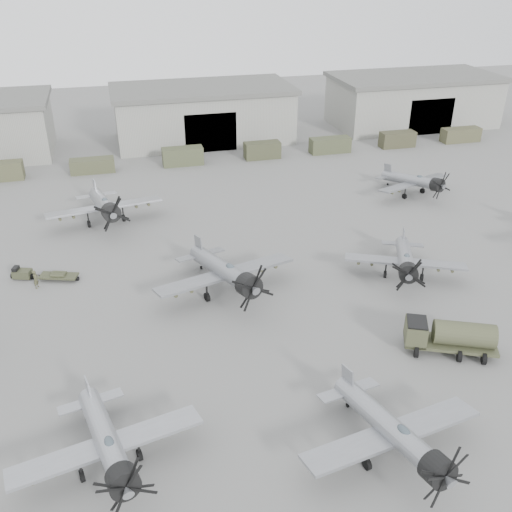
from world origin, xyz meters
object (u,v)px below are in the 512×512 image
Objects in this scene: aircraft_near_0 at (108,445)px; aircraft_far_0 at (105,205)px; aircraft_far_1 at (416,181)px; aircraft_mid_1 at (227,272)px; ground_crew at (36,279)px; tug_trailer at (36,275)px; aircraft_mid_2 at (406,260)px; fuel_tanker at (450,335)px; aircraft_near_1 at (396,434)px.

aircraft_far_0 reaches higher than aircraft_near_0.
aircraft_far_1 is (38.57, -1.15, -0.38)m from aircraft_far_0.
aircraft_mid_1 is 21.22m from aircraft_far_0.
aircraft_far_0 reaches higher than ground_crew.
aircraft_far_0 reaches higher than aircraft_far_1.
aircraft_mid_1 is at bearing -70.89° from aircraft_far_0.
aircraft_far_1 is 46.57m from tug_trailer.
aircraft_mid_1 is at bearing 45.88° from aircraft_near_0.
aircraft_near_0 is 26.17m from tug_trailer.
aircraft_far_0 reaches higher than aircraft_mid_2.
aircraft_mid_2 is at bearing 3.93° from tug_trailer.
aircraft_near_0 is at bearing -143.31° from ground_crew.
ground_crew is (0.18, -1.74, 0.45)m from tug_trailer.
aircraft_mid_2 is (27.94, 16.36, -0.05)m from aircraft_near_0.
aircraft_far_1 is at bearing 83.97° from aircraft_mid_2.
aircraft_near_0 is 1.88× the size of tug_trailer.
aircraft_near_0 reaches higher than tug_trailer.
tug_trailer is at bearing 172.66° from fuel_tanker.
aircraft_far_0 is at bearing 158.96° from aircraft_far_1.
fuel_tanker is at bearing -60.57° from aircraft_far_0.
ground_crew is at bearing 174.81° from fuel_tanker.
aircraft_far_1 is at bearing 50.07° from aircraft_near_1.
aircraft_mid_2 is at bearing 104.76° from fuel_tanker.
aircraft_far_0 reaches higher than tug_trailer.
aircraft_mid_1 reaches higher than aircraft_near_1.
aircraft_near_0 reaches higher than fuel_tanker.
aircraft_near_1 is 0.91× the size of aircraft_mid_1.
aircraft_near_0 is 0.97× the size of aircraft_near_1.
aircraft_mid_2 is at bearing 17.89° from aircraft_near_0.
aircraft_far_0 is 1.20× the size of aircraft_far_1.
aircraft_far_1 is at bearing 15.93° from aircraft_mid_1.
aircraft_far_1 is (28.29, 17.41, -0.41)m from aircraft_mid_1.
tug_trailer is (-34.16, 9.00, -1.61)m from aircraft_mid_2.
aircraft_mid_1 is 18.05m from ground_crew.
aircraft_far_1 is (22.38, 38.74, -0.18)m from aircraft_near_1.
ground_crew reaches higher than tug_trailer.
aircraft_near_1 is 1.94× the size of tug_trailer.
aircraft_mid_1 is (10.98, 17.80, 0.30)m from aircraft_near_0.
aircraft_mid_1 is at bearing -5.04° from tug_trailer.
ground_crew is at bearing -127.74° from aircraft_far_0.
fuel_tanker is (25.37, -30.99, -0.84)m from aircraft_far_0.
aircraft_mid_2 reaches higher than aircraft_far_1.
aircraft_far_0 is at bearing 102.17° from aircraft_near_1.
aircraft_mid_2 is at bearing 51.02° from aircraft_near_1.
aircraft_far_1 is at bearing -11.58° from aircraft_far_0.
tug_trailer is (-6.22, 25.36, -1.66)m from aircraft_near_0.
aircraft_mid_2 is 34.76m from ground_crew.
fuel_tanker reaches higher than ground_crew.
fuel_tanker is at bearing -74.70° from aircraft_mid_2.
ground_crew is at bearing -65.24° from tug_trailer.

